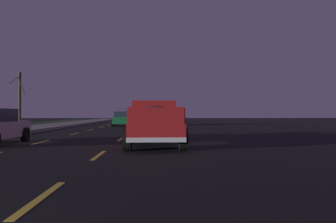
# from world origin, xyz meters

# --- Properties ---
(ground) EXTENTS (144.00, 144.00, 0.00)m
(ground) POSITION_xyz_m (27.00, 0.00, 0.00)
(ground) COLOR black
(sidewalk_shoulder) EXTENTS (108.00, 4.00, 0.12)m
(sidewalk_shoulder) POSITION_xyz_m (27.00, 7.45, 0.06)
(sidewalk_shoulder) COLOR gray
(sidewalk_shoulder) RESTS_ON ground
(lane_markings) EXTENTS (108.00, 7.04, 0.01)m
(lane_markings) POSITION_xyz_m (30.00, 3.07, 0.00)
(lane_markings) COLOR yellow
(lane_markings) RESTS_ON ground
(pickup_truck) EXTENTS (5.48, 2.38, 1.87)m
(pickup_truck) POSITION_xyz_m (11.94, -3.50, 0.98)
(pickup_truck) COLOR maroon
(pickup_truck) RESTS_ON ground
(sedan_green) EXTENTS (4.42, 2.06, 1.54)m
(sedan_green) POSITION_xyz_m (34.19, -0.10, 0.78)
(sedan_green) COLOR #14592D
(sedan_green) RESTS_ON ground
(bare_tree_far) EXTENTS (1.14, 1.88, 5.63)m
(bare_tree_far) POSITION_xyz_m (33.90, 10.55, 2.97)
(bare_tree_far) COLOR #423323
(bare_tree_far) RESTS_ON ground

